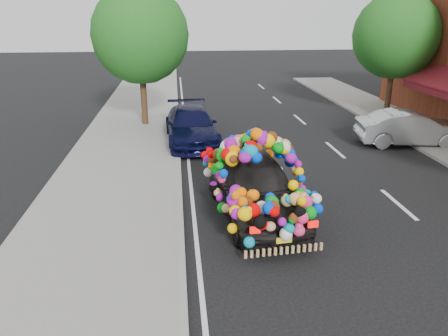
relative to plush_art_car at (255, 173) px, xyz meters
name	(u,v)px	position (x,y,z in m)	size (l,w,h in m)	color
ground	(269,210)	(0.43, 0.15, -1.14)	(100.00, 100.00, 0.00)	black
sidewalk	(103,216)	(-3.87, 0.15, -1.08)	(4.00, 60.00, 0.12)	gray
kerb	(180,212)	(-1.92, 0.15, -1.07)	(0.15, 60.00, 0.13)	gray
lane_markings	(398,204)	(4.03, 0.15, -1.13)	(6.00, 50.00, 0.01)	silver
tree_near_sidewalk	(140,35)	(-3.37, 9.65, 2.89)	(4.20, 4.20, 6.13)	#332114
tree_far_b	(396,36)	(8.43, 10.15, 2.75)	(4.00, 4.00, 5.90)	#332114
plush_art_car	(255,173)	(0.00, 0.00, 0.00)	(2.65, 4.97, 2.21)	black
navy_sedan	(191,126)	(-1.37, 6.75, -0.45)	(1.93, 4.74, 1.38)	black
silver_hatchback	(411,128)	(7.16, 5.48, -0.46)	(1.43, 4.11, 1.36)	#AEB1B5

